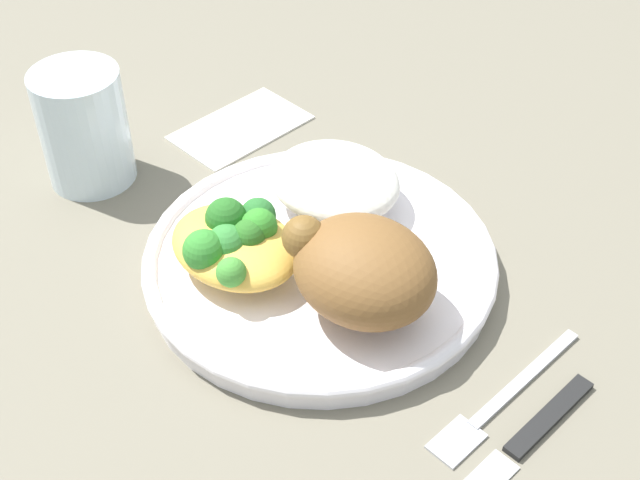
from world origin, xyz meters
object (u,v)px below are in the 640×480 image
Objects in this scene: fork at (502,398)px; water_glass at (84,127)px; mac_cheese_with_broccoli at (234,241)px; knife at (510,455)px; napkin at (241,127)px; plate at (320,261)px; rice_pile at (335,181)px; roasted_chicken at (362,269)px.

water_glass is at bearing 5.09° from fork.
knife is at bearing -178.27° from mac_cheese_with_broccoli.
napkin is at bearing -106.54° from water_glass.
mac_cheese_with_broccoli is 0.52× the size of knife.
knife is (-0.03, 0.03, 0.00)m from fork.
fork is 1.46× the size of water_glass.
plate is 1.35× the size of knife.
rice_pile reaches higher than knife.
napkin is at bearing -19.31° from knife.
plate is at bearing -127.65° from mac_cheese_with_broccoli.
water_glass reaches higher than knife.
water_glass is (0.19, 0.09, 0.01)m from rice_pile.
napkin is (0.18, -0.09, -0.01)m from plate.
plate reaches higher than napkin.
rice_pile is 0.21m from fork.
plate is 0.07m from roasted_chicken.
water_glass is (0.41, 0.00, 0.05)m from knife.
napkin is (0.37, -0.13, -0.00)m from knife.
water_glass is at bearing 0.22° from knife.
fork is at bearing 162.96° from rice_pile.
knife is 0.39m from napkin.
fork is (-0.20, -0.04, -0.04)m from mac_cheese_with_broccoli.
knife is at bearing 167.83° from plate.
rice_pile is at bearing -153.08° from water_glass.
mac_cheese_with_broccoli reaches higher than fork.
knife is 0.41m from water_glass.
napkin is (0.14, -0.14, -0.04)m from mac_cheese_with_broccoli.
water_glass is (0.27, 0.02, -0.00)m from roasted_chicken.
roasted_chicken is at bearing 160.26° from plate.
mac_cheese_with_broccoli is 0.20m from napkin.
fork is 0.39m from water_glass.
roasted_chicken reaches higher than mac_cheese_with_broccoli.
rice_pile is at bearing -58.02° from plate.
knife is (-0.19, 0.04, -0.01)m from plate.
plate is 0.23m from water_glass.
mac_cheese_with_broccoli is 0.18m from water_glass.
water_glass reaches higher than plate.
plate reaches higher than knife.
fork is at bearing -174.23° from roasted_chicken.
roasted_chicken reaches higher than plate.
rice_pile is at bearing -39.15° from roasted_chicken.
mac_cheese_with_broccoli is 0.70× the size of fork.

